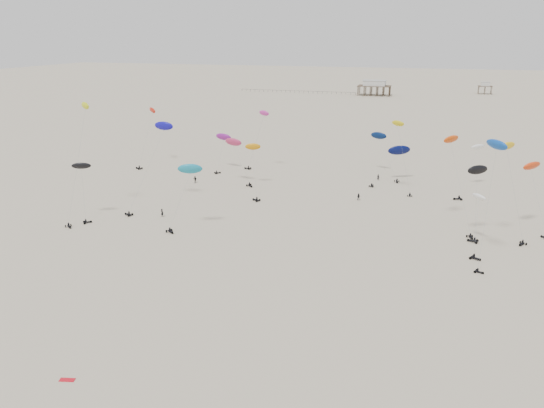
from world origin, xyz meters
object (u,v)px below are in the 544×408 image
(pavilion_main, at_px, (374,89))
(rig_9, at_px, (254,162))
(rig_0, at_px, (455,159))
(rig_4, at_px, (382,144))
(spectator_0, at_px, (162,217))
(pavilion_small, at_px, (485,89))

(pavilion_main, bearing_deg, rig_9, -91.14)
(rig_0, distance_m, rig_9, 50.63)
(pavilion_main, xyz_separation_m, rig_4, (25.31, -203.70, 4.42))
(rig_9, xyz_separation_m, spectator_0, (-12.42, -26.93, -7.34))
(rig_9, distance_m, spectator_0, 30.55)
(pavilion_main, xyz_separation_m, rig_9, (-4.58, -230.26, 3.11))
(pavilion_small, distance_m, spectator_0, 300.10)
(rig_9, bearing_deg, rig_4, -25.16)
(pavilion_small, relative_size, rig_0, 0.45)
(rig_4, bearing_deg, spectator_0, 41.88)
(rig_0, height_order, spectator_0, rig_0)
(pavilion_small, height_order, rig_9, rig_9)
(rig_4, bearing_deg, rig_9, 31.85)
(rig_0, height_order, rig_4, rig_0)
(pavilion_main, bearing_deg, rig_4, -82.92)
(rig_0, bearing_deg, pavilion_small, -114.47)
(pavilion_small, bearing_deg, rig_0, -95.46)
(rig_0, bearing_deg, spectator_0, -6.13)
(rig_0, height_order, rig_9, rig_0)
(rig_4, relative_size, rig_9, 0.91)
(pavilion_small, bearing_deg, spectator_0, -106.85)
(rig_0, relative_size, rig_9, 1.13)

